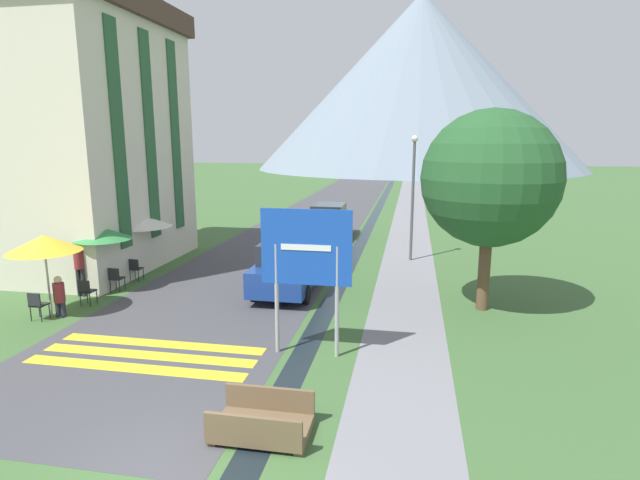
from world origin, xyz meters
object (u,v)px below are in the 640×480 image
(person_seated_far, at_px, (59,294))
(cafe_umbrella_rear_white, at_px, (140,221))
(tree_by_path, at_px, (490,179))
(parked_car_far, at_px, (329,221))
(cafe_umbrella_middle_green, at_px, (102,233))
(hotel_building, at_px, (80,126))
(parked_car_near, at_px, (290,264))
(road_sign, at_px, (306,259))
(footbridge, at_px, (262,423))
(cafe_chair_nearest, at_px, (37,304))
(cafe_chair_middle, at_px, (116,277))
(person_standing_terrace, at_px, (79,266))
(streetlamp, at_px, (413,188))
(cafe_chair_near_left, at_px, (86,290))
(cafe_chair_far_left, at_px, (135,268))
(cafe_umbrella_front_yellow, at_px, (44,244))

(person_seated_far, bearing_deg, cafe_umbrella_rear_white, 93.83)
(tree_by_path, bearing_deg, person_seated_far, -166.48)
(parked_car_far, xyz_separation_m, cafe_umbrella_middle_green, (-6.04, -10.72, 1.11))
(hotel_building, relative_size, parked_car_near, 2.30)
(cafe_umbrella_middle_green, height_order, person_seated_far, cafe_umbrella_middle_green)
(parked_car_near, bearing_deg, parked_car_far, 91.12)
(cafe_umbrella_middle_green, distance_m, person_seated_far, 2.93)
(road_sign, bearing_deg, person_seated_far, 170.76)
(footbridge, xyz_separation_m, person_seated_far, (-7.62, 4.71, 0.46))
(parked_car_near, xyz_separation_m, cafe_chair_nearest, (-6.44, -4.24, -0.40))
(cafe_chair_middle, bearing_deg, road_sign, -41.33)
(parked_car_far, bearing_deg, cafe_chair_nearest, -114.50)
(footbridge, xyz_separation_m, tree_by_path, (4.72, 7.68, 3.79))
(cafe_umbrella_middle_green, xyz_separation_m, person_standing_terrace, (-0.46, -0.71, -0.98))
(road_sign, relative_size, cafe_umbrella_middle_green, 1.60)
(parked_car_far, relative_size, cafe_umbrella_middle_green, 1.73)
(footbridge, bearing_deg, tree_by_path, 58.43)
(person_seated_far, bearing_deg, hotel_building, 116.99)
(cafe_umbrella_rear_white, xyz_separation_m, person_seated_far, (0.35, -5.30, -1.33))
(road_sign, xyz_separation_m, tree_by_path, (4.64, 4.22, 1.62))
(cafe_chair_nearest, height_order, tree_by_path, tree_by_path)
(person_seated_far, xyz_separation_m, streetlamp, (10.13, 9.05, 2.46))
(parked_car_far, height_order, cafe_chair_near_left, parked_car_far)
(cafe_chair_far_left, distance_m, cafe_umbrella_front_yellow, 4.19)
(cafe_chair_nearest, xyz_separation_m, cafe_umbrella_rear_white, (0.07, 5.70, 1.50))
(cafe_chair_nearest, bearing_deg, cafe_umbrella_middle_green, 85.03)
(cafe_chair_far_left, height_order, cafe_chair_middle, same)
(parked_car_near, distance_m, streetlamp, 7.00)
(cafe_chair_near_left, xyz_separation_m, cafe_chair_nearest, (-0.55, -1.46, 0.00))
(tree_by_path, bearing_deg, cafe_chair_nearest, -165.20)
(parked_car_far, distance_m, person_standing_terrace, 13.15)
(cafe_chair_far_left, height_order, cafe_umbrella_rear_white, cafe_umbrella_rear_white)
(parked_car_near, relative_size, streetlamp, 0.86)
(hotel_building, bearing_deg, parked_car_far, 40.36)
(hotel_building, xyz_separation_m, person_standing_terrace, (2.32, -3.95, -4.64))
(cafe_chair_near_left, relative_size, person_seated_far, 0.68)
(hotel_building, distance_m, parked_car_far, 12.51)
(road_sign, height_order, cafe_chair_middle, road_sign)
(cafe_chair_middle, relative_size, person_standing_terrace, 0.48)
(cafe_chair_far_left, xyz_separation_m, person_standing_terrace, (-0.80, -1.99, 0.53))
(road_sign, height_order, cafe_umbrella_front_yellow, road_sign)
(parked_car_far, distance_m, cafe_umbrella_front_yellow, 14.70)
(hotel_building, relative_size, cafe_umbrella_middle_green, 4.68)
(road_sign, xyz_separation_m, cafe_umbrella_rear_white, (-8.05, 6.55, -0.38))
(person_standing_terrace, relative_size, tree_by_path, 0.30)
(hotel_building, xyz_separation_m, cafe_chair_near_left, (3.10, -4.79, -5.17))
(cafe_chair_middle, bearing_deg, parked_car_far, 47.91)
(parked_car_far, relative_size, tree_by_path, 0.64)
(hotel_building, bearing_deg, footbridge, -44.89)
(cafe_chair_near_left, distance_m, tree_by_path, 12.85)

